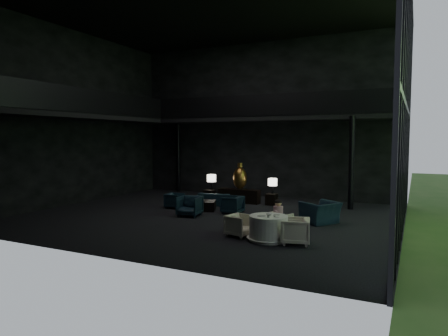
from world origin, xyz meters
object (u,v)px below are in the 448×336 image
at_px(sofa, 216,197).
at_px(side_table_right, 272,199).
at_px(dining_chair_east, 295,229).
at_px(dining_chair_west, 240,225).
at_px(lounge_armchair_east, 232,204).
at_px(lounge_armchair_south, 190,204).
at_px(table_lamp_left, 211,179).
at_px(dining_table, 268,230).
at_px(bronze_urn, 240,178).
at_px(console, 239,196).
at_px(side_table_left, 209,195).
at_px(coffee_table, 204,206).
at_px(table_lamp_right, 273,183).
at_px(child, 278,210).
at_px(window_armchair, 320,207).
at_px(dining_chair_north, 278,222).
at_px(lounge_armchair_west, 175,201).

bearing_deg(sofa, side_table_right, -160.64).
xyz_separation_m(dining_chair_east, dining_chair_west, (-1.82, 0.14, -0.09)).
height_order(lounge_armchair_east, lounge_armchair_south, lounge_armchair_south).
relative_size(table_lamp_left, dining_table, 0.56).
xyz_separation_m(bronze_urn, lounge_armchair_east, (0.84, -2.70, -0.77)).
bearing_deg(console, side_table_left, -179.93).
height_order(console, coffee_table, console).
distance_m(table_lamp_left, table_lamp_right, 3.20).
height_order(table_lamp_left, child, table_lamp_left).
xyz_separation_m(dining_table, dining_chair_east, (0.82, -0.01, 0.11)).
bearing_deg(lounge_armchair_south, lounge_armchair_east, 36.63).
distance_m(lounge_armchair_east, coffee_table, 1.39).
bearing_deg(lounge_armchair_south, dining_table, -35.32).
relative_size(lounge_armchair_south, window_armchair, 0.72).
bearing_deg(child, coffee_table, -32.55).
bearing_deg(console, coffee_table, -101.96).
distance_m(console, dining_table, 7.03).
distance_m(table_lamp_left, coffee_table, 3.03).
height_order(side_table_right, sofa, sofa).
bearing_deg(dining_chair_north, child, 125.93).
relative_size(bronze_urn, child, 1.88).
xyz_separation_m(sofa, dining_table, (4.28, -4.94, -0.03)).
bearing_deg(side_table_right, dining_chair_north, -68.61).
height_order(bronze_urn, table_lamp_left, bronze_urn).
distance_m(console, dining_chair_north, 6.09).
distance_m(lounge_armchair_east, dining_chair_east, 4.96).
bearing_deg(lounge_armchair_south, console, 76.56).
xyz_separation_m(console, lounge_armchair_south, (-0.45, -3.83, 0.16)).
bearing_deg(side_table_left, table_lamp_left, 90.00).
relative_size(bronze_urn, dining_chair_east, 1.41).
xyz_separation_m(coffee_table, dining_chair_west, (3.12, -3.44, 0.15)).
height_order(bronze_urn, window_armchair, bronze_urn).
xyz_separation_m(bronze_urn, table_lamp_right, (1.60, 0.07, -0.16)).
height_order(lounge_armchair_east, dining_chair_east, dining_chair_east).
distance_m(sofa, dining_chair_north, 5.73).
xyz_separation_m(side_table_left, coffee_table, (1.08, -2.47, -0.06)).
xyz_separation_m(table_lamp_left, dining_chair_east, (6.02, -6.28, -0.61)).
height_order(console, window_armchair, window_armchair).
relative_size(sofa, dining_chair_east, 2.07).
bearing_deg(lounge_armchair_south, coffee_table, 86.36).
xyz_separation_m(bronze_urn, child, (3.59, -5.19, -0.40)).
bearing_deg(sofa, lounge_armchair_east, 127.73).
bearing_deg(console, lounge_armchair_west, -127.80).
relative_size(table_lamp_right, child, 1.05).
height_order(side_table_left, lounge_armchair_east, lounge_armchair_east).
height_order(lounge_armchair_west, lounge_armchair_east, lounge_armchair_east).
height_order(coffee_table, dining_chair_north, dining_chair_north).
xyz_separation_m(sofa, lounge_armchair_east, (1.52, -1.52, 0.05)).
distance_m(bronze_urn, dining_chair_west, 6.59).
height_order(coffee_table, dining_chair_west, dining_chair_west).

